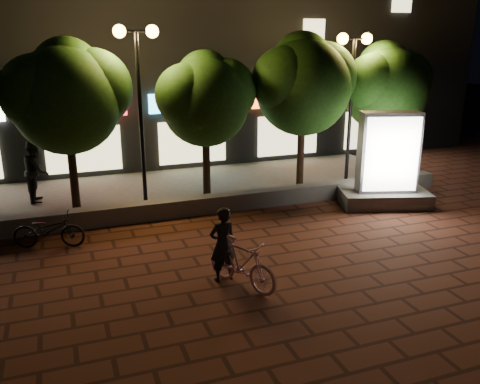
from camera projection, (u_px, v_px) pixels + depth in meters
name	position (u px, v px, depth m)	size (l,w,h in m)	color
ground	(255.00, 269.00, 11.19)	(80.00, 80.00, 0.00)	#4F2518
retaining_wall	(204.00, 205.00, 14.71)	(16.00, 0.45, 0.50)	slate
sidewalk	(184.00, 188.00, 17.01)	(16.00, 5.00, 0.08)	slate
building_block	(143.00, 35.00, 21.38)	(28.00, 8.12, 11.30)	black
tree_left	(67.00, 93.00, 13.95)	(3.60, 3.00, 4.89)	black
tree_mid	(206.00, 96.00, 15.33)	(3.24, 2.70, 4.50)	black
tree_right	(304.00, 81.00, 16.31)	(3.72, 3.10, 5.07)	black
tree_far_right	(387.00, 84.00, 17.42)	(3.48, 2.90, 4.76)	black
street_lamp_left	(138.00, 70.00, 14.18)	(1.26, 0.36, 5.18)	black
street_lamp_right	(353.00, 70.00, 16.52)	(1.26, 0.36, 4.98)	black
ad_kiosk	(387.00, 169.00, 15.13)	(2.90, 2.03, 2.85)	slate
scooter_pink	(242.00, 264.00, 10.22)	(0.50, 1.76, 1.06)	#CE8BA3
rider	(223.00, 244.00, 10.45)	(0.59, 0.39, 1.63)	black
scooter_parked	(49.00, 230.00, 12.22)	(0.60, 1.71, 0.90)	black
pedestrian	(36.00, 171.00, 15.32)	(0.93, 0.72, 1.91)	black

